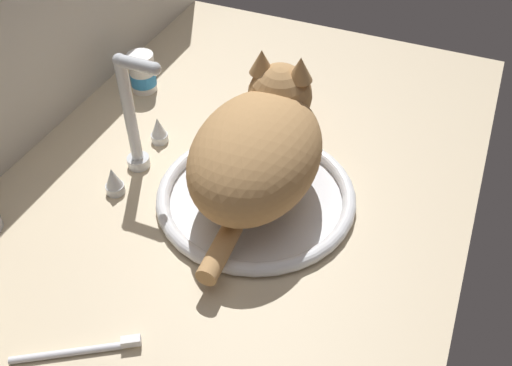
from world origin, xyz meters
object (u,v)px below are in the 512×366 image
sink_basin (256,196)px  amber_bottle (291,99)px  faucet (135,128)px  toothbrush (80,351)px  cat (260,145)px  pill_bottle (143,74)px

sink_basin → amber_bottle: 23.61cm
faucet → toothbrush: bearing=-161.1°
sink_basin → cat: bearing=2.8°
sink_basin → faucet: size_ratio=1.47×
pill_bottle → toothbrush: 61.70cm
cat → amber_bottle: cat is taller
faucet → pill_bottle: bearing=29.7°
sink_basin → toothbrush: sink_basin is taller
cat → toothbrush: size_ratio=2.49×
faucet → pill_bottle: 25.06cm
cat → toothbrush: 39.93cm
faucet → amber_bottle: bearing=-40.7°
faucet → cat: bearing=-84.8°
cat → pill_bottle: (19.33, 34.42, -6.71)cm
amber_bottle → pill_bottle: amber_bottle is taller
faucet → toothbrush: size_ratio=1.49×
sink_basin → amber_bottle: amber_bottle is taller
sink_basin → pill_bottle: bearing=58.3°
pill_bottle → toothbrush: size_ratio=0.55×
pill_bottle → amber_bottle: bearing=-86.9°
sink_basin → toothbrush: 36.75cm
sink_basin → faucet: bearing=90.0°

